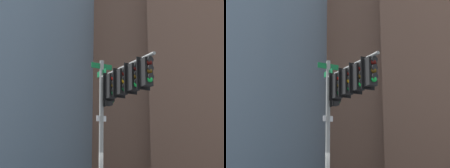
% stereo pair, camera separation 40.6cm
% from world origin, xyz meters
% --- Properties ---
extents(signal_pole_assembly, '(3.40, 2.84, 6.44)m').
position_xyz_m(signal_pole_assembly, '(1.35, -1.07, 4.77)').
color(signal_pole_assembly, gray).
rests_on(signal_pole_assembly, ground_plane).
extents(building_brick_midblock, '(23.48, 14.38, 32.68)m').
position_xyz_m(building_brick_midblock, '(-11.61, 42.07, 16.34)').
color(building_brick_midblock, '#845B47').
rests_on(building_brick_midblock, ground_plane).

